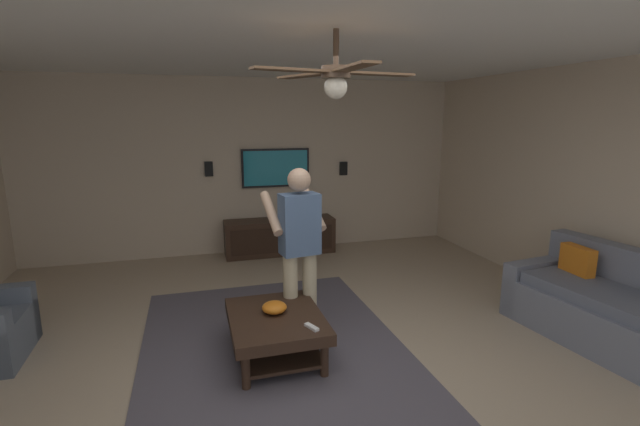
# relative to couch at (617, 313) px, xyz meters

# --- Properties ---
(ground_plane) EXTENTS (9.00, 9.00, 0.00)m
(ground_plane) POSITION_rel_couch_xyz_m (0.26, 2.83, -0.32)
(ground_plane) COLOR tan
(wall_back_tv) EXTENTS (0.10, 6.88, 2.69)m
(wall_back_tv) POSITION_rel_couch_xyz_m (4.06, 2.83, 1.03)
(wall_back_tv) COLOR #C6B299
(wall_back_tv) RESTS_ON ground
(ceiling_slab) EXTENTS (7.70, 6.88, 0.10)m
(ceiling_slab) POSITION_rel_couch_xyz_m (0.26, 2.83, 2.43)
(ceiling_slab) COLOR white
(area_rug) EXTENTS (3.13, 2.36, 0.01)m
(area_rug) POSITION_rel_couch_xyz_m (0.86, 3.09, -0.31)
(area_rug) COLOR #514C56
(area_rug) RESTS_ON ground
(couch) EXTENTS (1.99, 1.08, 0.87)m
(couch) POSITION_rel_couch_xyz_m (0.00, 0.00, 0.00)
(couch) COLOR slate
(couch) RESTS_ON ground
(coffee_table) EXTENTS (1.00, 0.80, 0.40)m
(coffee_table) POSITION_rel_couch_xyz_m (0.66, 3.09, -0.02)
(coffee_table) COLOR #332116
(coffee_table) RESTS_ON ground
(media_console) EXTENTS (0.45, 1.70, 0.55)m
(media_console) POSITION_rel_couch_xyz_m (3.73, 2.44, -0.04)
(media_console) COLOR #332116
(media_console) RESTS_ON ground
(tv) EXTENTS (0.05, 1.07, 0.60)m
(tv) POSITION_rel_couch_xyz_m (3.97, 2.44, 1.01)
(tv) COLOR black
(person_standing) EXTENTS (0.58, 0.59, 1.64)m
(person_standing) POSITION_rel_couch_xyz_m (1.06, 2.77, 0.61)
(person_standing) COLOR #C6B793
(person_standing) RESTS_ON ground
(bowl) EXTENTS (0.22, 0.22, 0.10)m
(bowl) POSITION_rel_couch_xyz_m (0.71, 3.09, 0.13)
(bowl) COLOR orange
(bowl) RESTS_ON coffee_table
(remote_white) EXTENTS (0.16, 0.10, 0.02)m
(remote_white) POSITION_rel_couch_xyz_m (0.33, 2.85, 0.09)
(remote_white) COLOR white
(remote_white) RESTS_ON coffee_table
(vase_round) EXTENTS (0.22, 0.22, 0.22)m
(vase_round) POSITION_rel_couch_xyz_m (3.71, 2.00, 0.34)
(vase_round) COLOR teal
(vase_round) RESTS_ON media_console
(wall_speaker_left) EXTENTS (0.06, 0.12, 0.22)m
(wall_speaker_left) POSITION_rel_couch_xyz_m (3.98, 1.31, 0.96)
(wall_speaker_left) COLOR black
(wall_speaker_right) EXTENTS (0.06, 0.12, 0.22)m
(wall_speaker_right) POSITION_rel_couch_xyz_m (3.98, 3.47, 1.02)
(wall_speaker_right) COLOR black
(ceiling_fan) EXTENTS (1.17, 1.20, 0.46)m
(ceiling_fan) POSITION_rel_couch_xyz_m (0.07, 2.75, 2.05)
(ceiling_fan) COLOR #4C3828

